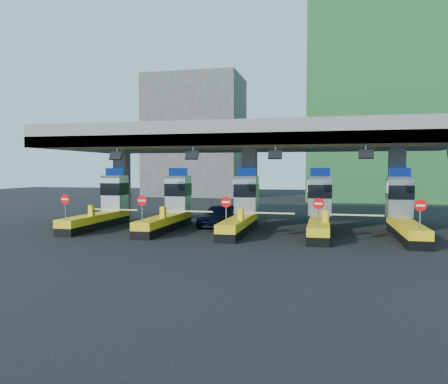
# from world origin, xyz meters

# --- Properties ---
(ground) EXTENTS (120.00, 120.00, 0.00)m
(ground) POSITION_xyz_m (0.00, 0.00, 0.00)
(ground) COLOR black
(ground) RESTS_ON ground
(toll_canopy) EXTENTS (28.00, 12.09, 7.00)m
(toll_canopy) POSITION_xyz_m (0.00, 2.87, 6.13)
(toll_canopy) COLOR slate
(toll_canopy) RESTS_ON ground
(toll_lane_far_left) EXTENTS (4.43, 8.00, 4.16)m
(toll_lane_far_left) POSITION_xyz_m (-10.00, 0.28, 1.40)
(toll_lane_far_left) COLOR black
(toll_lane_far_left) RESTS_ON ground
(toll_lane_left) EXTENTS (4.43, 8.00, 4.16)m
(toll_lane_left) POSITION_xyz_m (-5.00, 0.28, 1.40)
(toll_lane_left) COLOR black
(toll_lane_left) RESTS_ON ground
(toll_lane_center) EXTENTS (4.43, 8.00, 4.16)m
(toll_lane_center) POSITION_xyz_m (0.00, 0.28, 1.40)
(toll_lane_center) COLOR black
(toll_lane_center) RESTS_ON ground
(toll_lane_right) EXTENTS (4.43, 8.00, 4.16)m
(toll_lane_right) POSITION_xyz_m (5.00, 0.28, 1.40)
(toll_lane_right) COLOR black
(toll_lane_right) RESTS_ON ground
(toll_lane_far_right) EXTENTS (4.43, 8.00, 4.16)m
(toll_lane_far_right) POSITION_xyz_m (10.00, 0.28, 1.40)
(toll_lane_far_right) COLOR black
(toll_lane_far_right) RESTS_ON ground
(bg_building_scaffold) EXTENTS (18.00, 12.00, 28.00)m
(bg_building_scaffold) POSITION_xyz_m (12.00, 32.00, 14.00)
(bg_building_scaffold) COLOR #1E5926
(bg_building_scaffold) RESTS_ON ground
(bg_building_concrete) EXTENTS (14.00, 10.00, 18.00)m
(bg_building_concrete) POSITION_xyz_m (-14.00, 36.00, 9.00)
(bg_building_concrete) COLOR #4C4C49
(bg_building_concrete) RESTS_ON ground
(van) EXTENTS (2.65, 4.92, 1.59)m
(van) POSITION_xyz_m (-1.99, 2.01, 0.79)
(van) COLOR black
(van) RESTS_ON ground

